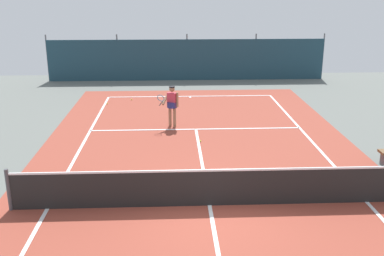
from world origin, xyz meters
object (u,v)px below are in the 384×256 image
at_px(tennis_ball_near_player, 132,100).
at_px(tennis_ball_midcourt, 200,141).
at_px(tennis_net, 210,187).
at_px(tennis_player, 172,103).
at_px(parked_car, 232,60).
at_px(tennis_ball_by_sideline, 107,104).

relative_size(tennis_ball_near_player, tennis_ball_midcourt, 1.00).
distance_m(tennis_net, tennis_ball_near_player, 11.63).
xyz_separation_m(tennis_player, parked_car, (3.91, 11.52, -0.12)).
relative_size(tennis_net, tennis_ball_near_player, 153.33).
distance_m(tennis_player, tennis_ball_near_player, 4.94).
bearing_deg(tennis_net, tennis_ball_midcourt, 89.08).
distance_m(tennis_ball_midcourt, parked_car, 13.76).
xyz_separation_m(tennis_ball_by_sideline, parked_car, (6.98, 7.83, 0.81)).
height_order(tennis_ball_near_player, parked_car, parked_car).
bearing_deg(tennis_ball_midcourt, parked_car, 77.80).
distance_m(tennis_ball_near_player, tennis_ball_by_sideline, 1.32).
relative_size(tennis_player, tennis_ball_near_player, 24.85).
xyz_separation_m(tennis_player, tennis_ball_near_player, (-1.97, 4.43, -0.93)).
bearing_deg(tennis_ball_near_player, tennis_ball_by_sideline, -145.89).
bearing_deg(tennis_ball_midcourt, tennis_net, -90.92).
relative_size(tennis_net, parked_car, 2.36).
height_order(tennis_ball_by_sideline, parked_car, parked_car).
distance_m(tennis_player, tennis_ball_midcourt, 2.35).
distance_m(tennis_player, parked_car, 12.16).
distance_m(tennis_ball_near_player, parked_car, 9.25).
relative_size(tennis_net, tennis_ball_by_sideline, 153.33).
height_order(tennis_ball_midcourt, tennis_ball_by_sideline, same).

